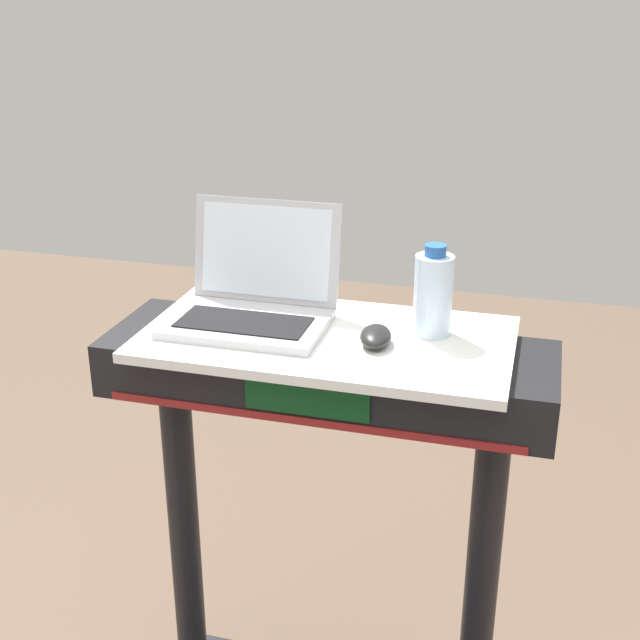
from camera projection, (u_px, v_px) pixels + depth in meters
desk_board at (327, 339)px, 1.65m from camera, size 0.73×0.39×0.02m
laptop at (253, 299)px, 1.70m from camera, size 0.32×0.26×0.23m
computer_mouse at (376, 336)px, 1.60m from camera, size 0.07×0.11×0.03m
water_bottle at (433, 294)px, 1.62m from camera, size 0.08×0.08×0.18m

